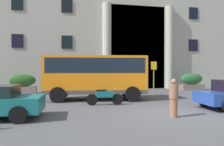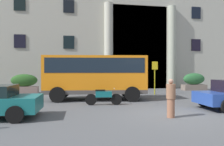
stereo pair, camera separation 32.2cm
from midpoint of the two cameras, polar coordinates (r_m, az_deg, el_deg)
name	(u,v)px [view 1 (the left image)]	position (r m, az deg, el deg)	size (l,w,h in m)	color
ground_plane	(178,116)	(10.20, 15.04, -10.16)	(80.00, 64.00, 0.12)	#515456
orange_minibus	(95,74)	(14.53, -4.73, -0.18)	(6.38, 3.18, 2.72)	orange
bus_stop_sign	(154,74)	(17.79, 9.72, -0.27)	(0.44, 0.08, 2.49)	#9B9414
hedge_planter_west	(192,82)	(22.68, 18.63, -2.06)	(2.19, 0.87, 1.57)	#72655A
hedge_planter_far_east	(22,84)	(19.58, -21.58, -2.58)	(2.11, 0.76, 1.53)	gray
hedge_planter_far_west	(122,84)	(19.97, 1.98, -2.67)	(2.04, 0.79, 1.38)	gray
scooter_by_planter	(104,97)	(12.35, -2.77, -5.80)	(1.94, 0.55, 0.89)	black
pedestrian_woman_dark_dress	(174,98)	(9.44, 13.96, -6.03)	(0.36, 0.36, 1.52)	#915E45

